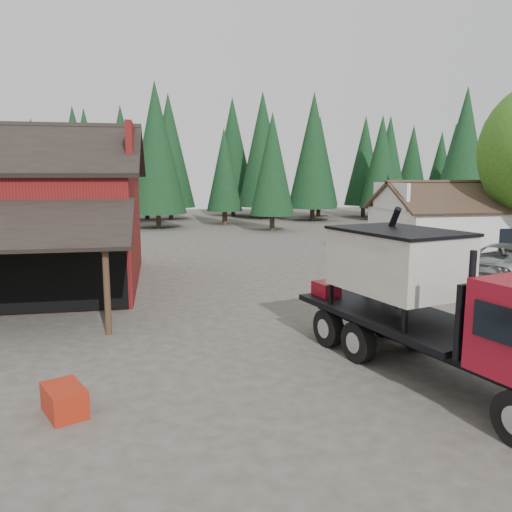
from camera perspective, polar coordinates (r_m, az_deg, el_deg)
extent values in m
plane|color=#443E35|center=(14.89, 5.09, -10.09)|extent=(120.00, 120.00, 0.00)
cube|color=black|center=(26.95, -26.66, 10.56)|extent=(12.80, 5.53, 2.35)
cube|color=maroon|center=(23.54, -13.86, 11.60)|extent=(0.25, 7.00, 2.00)
cylinder|color=#382619|center=(16.07, -16.67, -3.81)|extent=(0.20, 0.20, 2.80)
cube|color=silver|center=(31.64, 21.47, 2.38)|extent=(8.00, 6.00, 3.00)
cube|color=#38281E|center=(30.22, 23.25, 6.26)|extent=(8.60, 3.42, 1.80)
cube|color=#38281E|center=(32.75, 20.30, 6.61)|extent=(8.60, 3.42, 1.80)
cube|color=silver|center=(29.51, 15.12, 6.63)|extent=(0.20, 4.20, 1.50)
cube|color=#38281E|center=(28.37, 22.10, 0.60)|extent=(0.90, 0.06, 2.00)
cube|color=black|center=(30.04, 26.98, 1.87)|extent=(1.20, 0.06, 1.00)
cylinder|color=#382619|center=(44.81, 1.85, 3.93)|extent=(0.44, 0.44, 1.60)
cone|color=black|center=(44.63, 1.89, 10.47)|extent=(3.96, 3.96, 9.00)
cylinder|color=#382619|center=(47.44, 22.23, 3.55)|extent=(0.44, 0.44, 1.60)
cone|color=black|center=(47.30, 22.69, 10.92)|extent=(4.84, 4.84, 11.00)
cylinder|color=#382619|center=(47.67, -11.08, 4.09)|extent=(0.44, 0.44, 1.60)
cone|color=black|center=(47.56, -11.33, 12.03)|extent=(5.28, 5.28, 12.00)
cylinder|color=black|center=(13.69, 11.59, -9.60)|extent=(0.62, 1.14, 1.09)
cylinder|color=black|center=(15.00, 17.92, -8.18)|extent=(0.62, 1.14, 1.09)
cylinder|color=black|center=(14.74, 8.26, -8.13)|extent=(0.62, 1.14, 1.09)
cylinder|color=black|center=(15.97, 14.44, -6.96)|extent=(0.62, 1.14, 1.09)
cube|color=black|center=(13.12, 19.58, -8.96)|extent=(3.30, 8.48, 0.40)
cylinder|color=black|center=(10.81, 23.33, -4.07)|extent=(0.17, 0.17, 1.78)
cube|color=black|center=(11.77, 25.92, -6.19)|extent=(2.36, 0.76, 1.58)
cube|color=black|center=(13.99, 15.56, -6.50)|extent=(3.95, 6.19, 0.16)
cube|color=beige|center=(13.68, 15.82, -0.59)|extent=(3.05, 3.74, 1.58)
cone|color=beige|center=(13.88, 15.64, -4.61)|extent=(2.67, 2.67, 0.69)
cube|color=black|center=(13.57, 15.97, 2.78)|extent=(3.18, 3.87, 0.08)
cylinder|color=black|center=(15.10, 13.96, 0.01)|extent=(0.19, 2.19, 3.01)
cube|color=maroon|center=(15.37, 8.03, -3.78)|extent=(0.78, 0.92, 0.44)
cube|color=maroon|center=(11.48, -21.05, -15.13)|extent=(1.11, 1.29, 0.60)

